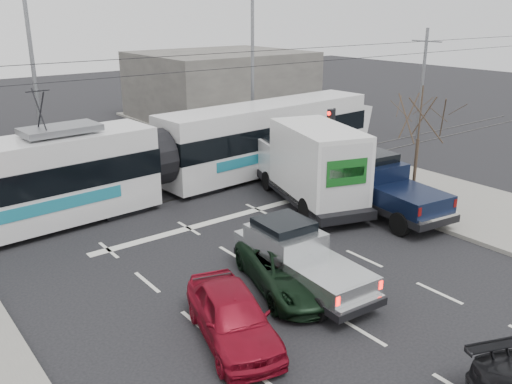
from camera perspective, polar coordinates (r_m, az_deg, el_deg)
ground at (r=17.98m, az=7.64°, el=-8.40°), size 120.00×120.00×0.00m
sidewalk_right at (r=24.70m, az=22.65°, el=-1.82°), size 6.00×60.00×0.15m
rails at (r=25.41m, az=-8.41°, el=-0.11°), size 60.00×1.60×0.03m
building_right at (r=42.65m, az=-3.72°, el=11.17°), size 12.00×10.00×5.00m
bare_tree at (r=23.88m, az=16.89°, el=7.46°), size 2.40×2.40×5.00m
traffic_signal at (r=25.76m, az=7.97°, el=6.48°), size 0.44×0.44×3.60m
street_lamp_near at (r=31.54m, az=-0.65°, el=13.28°), size 2.38×0.25×9.00m
street_lamp_far at (r=28.26m, az=-22.68°, el=11.21°), size 2.38×0.25×9.00m
catenary at (r=24.44m, az=-8.85°, el=8.50°), size 60.00×0.20×7.00m
tram at (r=24.25m, az=-10.69°, el=3.45°), size 26.01×4.24×5.29m
silver_pickup at (r=16.80m, az=4.31°, el=-6.72°), size 2.14×5.34×1.90m
box_truck at (r=23.40m, az=5.85°, el=2.81°), size 4.45×7.51×3.55m
navy_pickup at (r=22.99m, az=13.00°, el=0.68°), size 2.83×6.00×2.44m
green_car at (r=16.65m, az=3.41°, el=-8.11°), size 3.46×5.08×1.29m
red_car at (r=14.22m, az=-2.48°, el=-12.88°), size 2.78×4.45×1.41m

